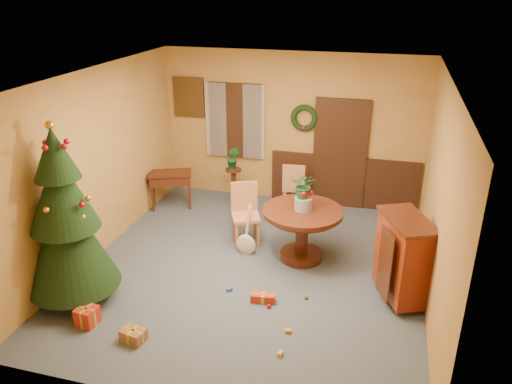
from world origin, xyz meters
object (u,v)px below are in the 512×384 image
(chair_near, at_px, (245,211))
(dining_table, at_px, (302,225))
(writing_desk, at_px, (170,181))
(christmas_tree, at_px, (65,220))
(sideboard, at_px, (403,256))

(chair_near, bearing_deg, dining_table, -18.53)
(writing_desk, bearing_deg, dining_table, -24.30)
(chair_near, xyz_separation_m, christmas_tree, (-1.78, -2.20, 0.65))
(writing_desk, height_order, sideboard, sideboard)
(christmas_tree, bearing_deg, writing_desk, 89.47)
(christmas_tree, distance_m, sideboard, 4.49)
(chair_near, distance_m, christmas_tree, 2.90)
(dining_table, height_order, writing_desk, dining_table)
(dining_table, distance_m, writing_desk, 3.04)
(writing_desk, distance_m, sideboard, 4.69)
(chair_near, height_order, christmas_tree, christmas_tree)
(sideboard, bearing_deg, christmas_tree, -164.77)
(dining_table, relative_size, sideboard, 1.02)
(chair_near, relative_size, writing_desk, 1.13)
(christmas_tree, relative_size, sideboard, 2.07)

